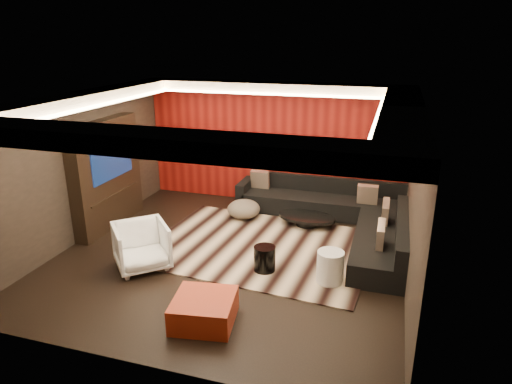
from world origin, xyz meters
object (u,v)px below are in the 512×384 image
(white_side_table, at_px, (330,267))
(orange_ottoman, at_px, (204,310))
(sectional_sofa, at_px, (341,216))
(drum_stool, at_px, (265,258))
(coffee_table, at_px, (307,220))
(armchair, at_px, (142,246))

(white_side_table, distance_m, orange_ottoman, 2.17)
(white_side_table, xyz_separation_m, sectional_sofa, (-0.11, 2.26, -0.01))
(drum_stool, xyz_separation_m, white_side_table, (1.10, -0.05, 0.03))
(coffee_table, distance_m, armchair, 3.49)
(drum_stool, bearing_deg, armchair, -166.65)
(drum_stool, distance_m, orange_ottoman, 1.67)
(white_side_table, distance_m, sectional_sofa, 2.26)
(coffee_table, distance_m, sectional_sofa, 0.71)
(drum_stool, height_order, sectional_sofa, sectional_sofa)
(white_side_table, bearing_deg, sectional_sofa, 92.67)
(coffee_table, bearing_deg, white_side_table, -69.71)
(white_side_table, height_order, sectional_sofa, sectional_sofa)
(coffee_table, relative_size, sectional_sofa, 0.33)
(drum_stool, bearing_deg, sectional_sofa, 65.85)
(sectional_sofa, bearing_deg, orange_ottoman, -110.04)
(white_side_table, distance_m, armchair, 3.15)
(white_side_table, bearing_deg, coffee_table, 110.29)
(armchair, height_order, sectional_sofa, armchair)
(drum_stool, relative_size, armchair, 0.49)
(armchair, bearing_deg, white_side_table, -34.36)
(orange_ottoman, bearing_deg, white_side_table, 46.25)
(drum_stool, height_order, armchair, armchair)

